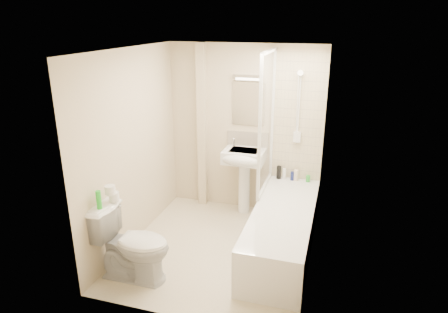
% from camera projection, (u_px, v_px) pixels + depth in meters
% --- Properties ---
extents(floor, '(2.50, 2.50, 0.00)m').
position_uv_depth(floor, '(219.00, 249.00, 4.95)').
color(floor, beige).
rests_on(floor, ground).
extents(wall_back, '(2.20, 0.02, 2.40)m').
position_uv_depth(wall_back, '(245.00, 130.00, 5.68)').
color(wall_back, beige).
rests_on(wall_back, ground).
extents(wall_left, '(0.02, 2.50, 2.40)m').
position_uv_depth(wall_left, '(132.00, 149.00, 4.85)').
color(wall_left, beige).
rests_on(wall_left, ground).
extents(wall_right, '(0.02, 2.50, 2.40)m').
position_uv_depth(wall_right, '(317.00, 168.00, 4.25)').
color(wall_right, beige).
rests_on(wall_right, ground).
extents(ceiling, '(2.20, 2.50, 0.02)m').
position_uv_depth(ceiling, '(218.00, 49.00, 4.16)').
color(ceiling, white).
rests_on(ceiling, wall_back).
extents(tile_back, '(0.70, 0.01, 1.75)m').
position_uv_depth(tile_back, '(298.00, 118.00, 5.39)').
color(tile_back, beige).
rests_on(tile_back, wall_back).
extents(tile_right, '(0.01, 2.10, 1.75)m').
position_uv_depth(tile_right, '(318.00, 142.00, 4.36)').
color(tile_right, beige).
rests_on(tile_right, wall_right).
extents(pipe_boxing, '(0.12, 0.12, 2.40)m').
position_uv_depth(pipe_boxing, '(202.00, 128.00, 5.80)').
color(pipe_boxing, beige).
rests_on(pipe_boxing, ground).
extents(splashback, '(0.60, 0.02, 0.30)m').
position_uv_depth(splashback, '(248.00, 142.00, 5.72)').
color(splashback, beige).
rests_on(splashback, wall_back).
extents(mirror, '(0.46, 0.01, 0.60)m').
position_uv_depth(mirror, '(248.00, 104.00, 5.53)').
color(mirror, white).
rests_on(mirror, wall_back).
extents(strip_light, '(0.42, 0.07, 0.07)m').
position_uv_depth(strip_light, '(248.00, 77.00, 5.39)').
color(strip_light, silver).
rests_on(strip_light, wall_back).
extents(bathtub, '(0.70, 2.10, 0.55)m').
position_uv_depth(bathtub, '(283.00, 229.00, 4.83)').
color(bathtub, white).
rests_on(bathtub, ground).
extents(shower_screen, '(0.04, 0.92, 1.80)m').
position_uv_depth(shower_screen, '(267.00, 122.00, 5.08)').
color(shower_screen, white).
rests_on(shower_screen, bathtub).
extents(shower_fixture, '(0.10, 0.16, 0.99)m').
position_uv_depth(shower_fixture, '(298.00, 110.00, 5.31)').
color(shower_fixture, white).
rests_on(shower_fixture, wall_back).
extents(pedestal_sink, '(0.57, 0.51, 1.10)m').
position_uv_depth(pedestal_sink, '(243.00, 164.00, 5.60)').
color(pedestal_sink, white).
rests_on(pedestal_sink, ground).
extents(bottle_black_a, '(0.06, 0.06, 0.19)m').
position_uv_depth(bottle_black_a, '(279.00, 172.00, 5.64)').
color(bottle_black_a, black).
rests_on(bottle_black_a, bathtub).
extents(bottle_white_a, '(0.05, 0.05, 0.16)m').
position_uv_depth(bottle_white_a, '(284.00, 174.00, 5.62)').
color(bottle_white_a, white).
rests_on(bottle_white_a, bathtub).
extents(bottle_blue, '(0.06, 0.06, 0.12)m').
position_uv_depth(bottle_blue, '(292.00, 176.00, 5.60)').
color(bottle_blue, navy).
rests_on(bottle_blue, bathtub).
extents(bottle_cream, '(0.07, 0.07, 0.15)m').
position_uv_depth(bottle_cream, '(296.00, 175.00, 5.58)').
color(bottle_cream, beige).
rests_on(bottle_cream, bathtub).
extents(bottle_green, '(0.06, 0.06, 0.09)m').
position_uv_depth(bottle_green, '(308.00, 179.00, 5.55)').
color(bottle_green, green).
rests_on(bottle_green, bathtub).
extents(toilet, '(0.48, 0.83, 0.84)m').
position_uv_depth(toilet, '(133.00, 243.00, 4.29)').
color(toilet, white).
rests_on(toilet, ground).
extents(toilet_roll_lower, '(0.11, 0.11, 0.11)m').
position_uv_depth(toilet_roll_lower, '(114.00, 197.00, 4.29)').
color(toilet_roll_lower, white).
rests_on(toilet_roll_lower, toilet).
extents(toilet_roll_upper, '(0.11, 0.11, 0.09)m').
position_uv_depth(toilet_roll_upper, '(110.00, 190.00, 4.22)').
color(toilet_roll_upper, white).
rests_on(toilet_roll_upper, toilet_roll_lower).
extents(green_bottle, '(0.05, 0.05, 0.20)m').
position_uv_depth(green_bottle, '(99.00, 200.00, 4.11)').
color(green_bottle, green).
rests_on(green_bottle, toilet).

